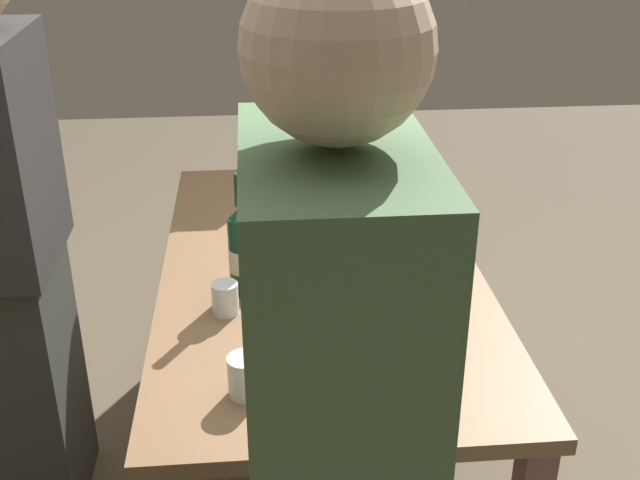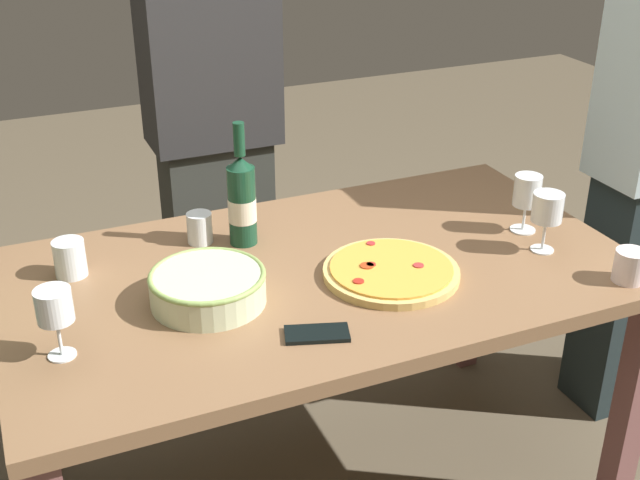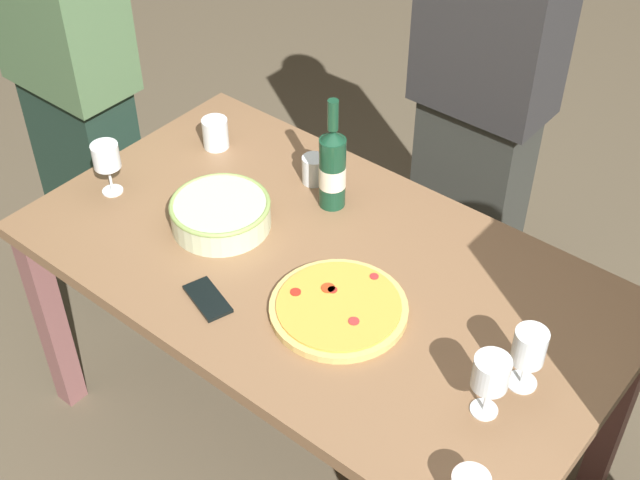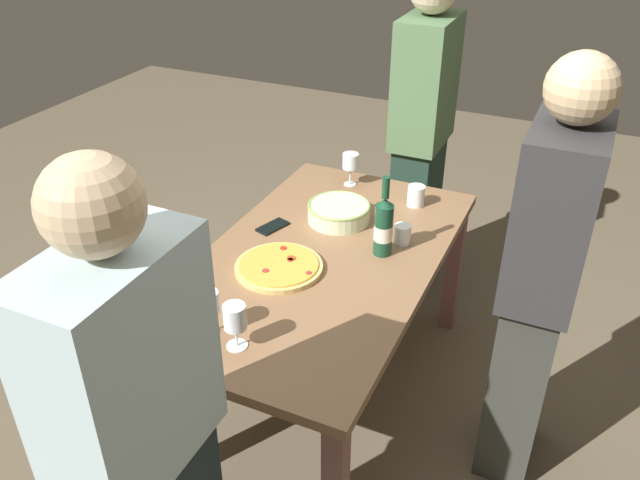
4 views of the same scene
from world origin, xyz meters
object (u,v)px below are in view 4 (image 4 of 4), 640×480
(person_host, at_px, (421,136))
(wine_glass_near_pizza, at_px, (235,318))
(wine_bottle, at_px, (384,226))
(wine_glass_by_bottle, at_px, (207,303))
(serving_bowl, at_px, (339,212))
(person_guest_left, at_px, (142,450))
(dining_table, at_px, (320,276))
(pizza, at_px, (279,267))
(cup_spare, at_px, (139,321))
(cell_phone, at_px, (273,227))
(cup_ceramic, at_px, (416,196))
(wine_glass_far_left, at_px, (351,163))
(person_guest_right, at_px, (540,285))
(cup_amber, at_px, (402,234))

(person_host, bearing_deg, wine_glass_near_pizza, 0.72)
(wine_bottle, height_order, wine_glass_by_bottle, wine_bottle)
(serving_bowl, xyz_separation_m, person_host, (-0.78, 0.13, 0.08))
(serving_bowl, xyz_separation_m, person_guest_left, (1.46, 0.07, 0.05))
(dining_table, height_order, wine_glass_near_pizza, wine_glass_near_pizza)
(pizza, relative_size, cup_spare, 4.18)
(wine_glass_by_bottle, xyz_separation_m, person_guest_left, (0.56, 0.17, -0.03))
(wine_glass_near_pizza, bearing_deg, pizza, -169.40)
(person_host, bearing_deg, cell_phone, -16.61)
(cell_phone, bearing_deg, cup_ceramic, -119.42)
(wine_bottle, relative_size, cup_ceramic, 3.58)
(wine_glass_near_pizza, bearing_deg, wine_glass_far_left, -174.63)
(cup_ceramic, bearing_deg, pizza, -23.59)
(wine_glass_by_bottle, relative_size, person_guest_right, 0.10)
(wine_glass_near_pizza, distance_m, cup_ceramic, 1.22)
(serving_bowl, height_order, cup_amber, cup_amber)
(wine_bottle, xyz_separation_m, wine_glass_near_pizza, (0.74, -0.24, -0.01))
(wine_glass_near_pizza, height_order, cup_amber, wine_glass_near_pizza)
(wine_glass_near_pizza, relative_size, cup_ceramic, 1.73)
(person_guest_left, bearing_deg, wine_glass_near_pizza, 3.69)
(wine_bottle, distance_m, cup_spare, 1.00)
(cell_phone, bearing_deg, wine_glass_near_pizza, 127.57)
(serving_bowl, xyz_separation_m, cup_spare, (0.99, -0.31, -0.00))
(wine_bottle, relative_size, cell_phone, 2.37)
(wine_glass_far_left, xyz_separation_m, cup_ceramic, (0.07, 0.36, -0.07))
(wine_bottle, relative_size, person_host, 0.20)
(wine_glass_by_bottle, bearing_deg, serving_bowl, 174.08)
(serving_bowl, height_order, wine_glass_near_pizza, wine_glass_near_pizza)
(wine_glass_far_left, distance_m, person_host, 0.48)
(person_guest_left, height_order, person_guest_right, person_guest_right)
(serving_bowl, xyz_separation_m, person_guest_right, (0.28, 0.89, 0.05))
(person_host, bearing_deg, wine_bottle, 12.30)
(cup_ceramic, height_order, cup_spare, cup_ceramic)
(person_guest_right, bearing_deg, cup_amber, -22.23)
(serving_bowl, relative_size, cup_spare, 3.36)
(dining_table, relative_size, cup_ceramic, 16.80)
(wine_glass_far_left, distance_m, cup_spare, 1.36)
(pizza, xyz_separation_m, wine_bottle, (-0.28, 0.32, 0.11))
(wine_glass_far_left, distance_m, person_guest_left, 1.82)
(person_guest_right, bearing_deg, pizza, 8.62)
(dining_table, bearing_deg, cup_spare, -28.16)
(wine_glass_far_left, distance_m, person_guest_right, 1.17)
(wine_glass_far_left, relative_size, person_host, 0.09)
(dining_table, bearing_deg, cell_phone, -114.53)
(cell_phone, bearing_deg, person_guest_right, -167.30)
(wine_glass_far_left, relative_size, cell_phone, 1.12)
(cup_ceramic, bearing_deg, cell_phone, -47.38)
(dining_table, relative_size, person_host, 0.93)
(serving_bowl, height_order, person_guest_left, person_guest_left)
(cup_spare, bearing_deg, cup_ceramic, 155.54)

